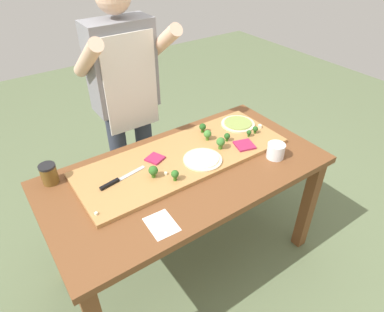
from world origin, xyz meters
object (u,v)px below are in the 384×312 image
object	(u,v)px
broccoli_floret_front_mid	(249,133)
broccoli_floret_center_right	(203,127)
recipe_note	(162,224)
broccoli_floret_back_right	(175,174)
prep_table	(187,183)
pizza_whole_pesto_green	(238,124)
broccoli_floret_front_right	(227,136)
sauce_jar	(49,174)
pizza_slice_near_left	(155,159)
cheese_crumble_b	(260,126)
broccoli_floret_back_left	(255,129)
chefs_knife	(117,181)
broccoli_floret_center_left	(153,171)
cheese_crumble_a	(166,174)
broccoli_floret_back_mid	(207,134)
broccoli_floret_front_left	(221,142)
pizza_whole_white_garlic	(203,159)
flour_cup	(276,152)
cook_center	(126,93)
pizza_slice_far_left	(244,145)
cheese_crumble_c	(96,214)

from	to	relation	value
broccoli_floret_front_mid	broccoli_floret_center_right	bearing A→B (deg)	134.91
recipe_note	broccoli_floret_back_right	bearing A→B (deg)	45.01
prep_table	pizza_whole_pesto_green	size ratio (longest dim) A/B	7.11
broccoli_floret_front_right	broccoli_floret_back_right	size ratio (longest dim) A/B	0.85
sauce_jar	broccoli_floret_center_right	bearing A→B (deg)	-5.03
pizza_slice_near_left	cheese_crumble_b	bearing A→B (deg)	-6.75
broccoli_floret_front_right	broccoli_floret_back_left	size ratio (longest dim) A/B	1.11
prep_table	broccoli_floret_back_right	xyz separation A→B (m)	(-0.12, -0.07, 0.17)
prep_table	pizza_whole_pesto_green	distance (m)	0.58
chefs_knife	broccoli_floret_center_left	xyz separation A→B (m)	(0.18, -0.08, 0.03)
cheese_crumble_a	sauce_jar	size ratio (longest dim) A/B	0.12
broccoli_floret_front_right	cheese_crumble_b	xyz separation A→B (m)	(0.28, -0.00, -0.02)
chefs_knife	broccoli_floret_front_mid	world-z (taller)	broccoli_floret_front_mid
prep_table	broccoli_floret_center_right	world-z (taller)	broccoli_floret_center_right
prep_table	broccoli_floret_center_right	bearing A→B (deg)	39.62
broccoli_floret_back_mid	cheese_crumble_b	xyz separation A→B (m)	(0.37, -0.08, -0.03)
pizza_whole_pesto_green	broccoli_floret_front_left	distance (m)	0.31
pizza_whole_white_garlic	prep_table	bearing A→B (deg)	174.27
broccoli_floret_center_right	broccoli_floret_center_left	bearing A→B (deg)	-155.81
broccoli_floret_front_mid	flour_cup	size ratio (longest dim) A/B	0.44
broccoli_floret_back_mid	sauce_jar	xyz separation A→B (m)	(-0.91, 0.17, -0.01)
broccoli_floret_back_left	pizza_whole_pesto_green	bearing A→B (deg)	97.33
broccoli_floret_front_right	cook_center	xyz separation A→B (m)	(-0.38, 0.57, 0.17)
chefs_knife	sauce_jar	world-z (taller)	sauce_jar
chefs_knife	recipe_note	distance (m)	0.38
pizza_slice_near_left	broccoli_floret_front_mid	bearing A→B (deg)	-11.58
prep_table	pizza_slice_far_left	xyz separation A→B (m)	(0.40, -0.04, 0.13)
prep_table	broccoli_floret_front_left	size ratio (longest dim) A/B	20.96
pizza_whole_pesto_green	pizza_whole_white_garlic	bearing A→B (deg)	-156.34
pizza_slice_far_left	broccoli_floret_center_left	bearing A→B (deg)	174.58
prep_table	broccoli_floret_back_mid	size ratio (longest dim) A/B	23.77
broccoli_floret_back_mid	recipe_note	distance (m)	0.72
pizza_slice_far_left	broccoli_floret_front_left	world-z (taller)	broccoli_floret_front_left
broccoli_floret_back_mid	chefs_knife	bearing A→B (deg)	-175.45
broccoli_floret_front_right	cheese_crumble_b	bearing A→B (deg)	-0.49
pizza_slice_far_left	recipe_note	size ratio (longest dim) A/B	0.68
broccoli_floret_back_mid	cheese_crumble_a	size ratio (longest dim) A/B	4.76
prep_table	pizza_slice_near_left	distance (m)	0.23
pizza_slice_far_left	cheese_crumble_a	world-z (taller)	cheese_crumble_a
cheese_crumble_c	broccoli_floret_back_left	bearing A→B (deg)	5.37
broccoli_floret_front_right	cheese_crumble_c	bearing A→B (deg)	-171.38
pizza_slice_near_left	broccoli_floret_back_mid	size ratio (longest dim) A/B	1.32
pizza_whole_pesto_green	broccoli_floret_back_mid	bearing A→B (deg)	-173.63
pizza_whole_white_garlic	broccoli_floret_back_left	distance (m)	0.45
pizza_whole_pesto_green	sauce_jar	bearing A→B (deg)	173.22
broccoli_floret_front_mid	sauce_jar	size ratio (longest dim) A/B	0.40
cheese_crumble_b	cheese_crumble_c	xyz separation A→B (m)	(-1.17, -0.13, -0.00)
cheese_crumble_c	sauce_jar	distance (m)	0.40
broccoli_floret_back_left	cheese_crumble_b	distance (m)	0.08
broccoli_floret_back_left	broccoli_floret_front_mid	xyz separation A→B (m)	(-0.06, -0.01, -0.00)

